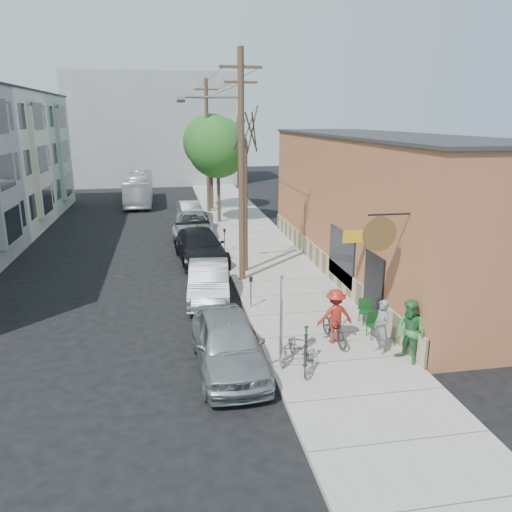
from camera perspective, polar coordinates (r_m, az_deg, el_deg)
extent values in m
plane|color=black|center=(18.69, -6.97, -7.69)|extent=(120.00, 120.00, 0.00)
cube|color=#A8A39B|center=(29.52, -0.02, 1.32)|extent=(4.50, 58.00, 0.15)
cube|color=#A25F3C|center=(24.58, 13.54, 5.56)|extent=(5.00, 20.00, 6.50)
cube|color=#2B2B2D|center=(24.25, 14.04, 13.25)|extent=(5.20, 20.20, 0.12)
cube|color=tan|center=(24.30, 7.68, -0.80)|extent=(0.10, 20.00, 1.10)
cube|color=black|center=(18.73, 13.29, -3.69)|extent=(0.10, 1.60, 2.60)
cube|color=black|center=(21.74, 9.74, 0.02)|extent=(0.08, 3.00, 2.20)
cylinder|color=brown|center=(15.72, 13.93, 2.46)|extent=(1.10, 0.06, 1.10)
cube|color=gold|center=(18.77, 11.36, 2.19)|extent=(1.00, 0.08, 0.45)
cube|color=beige|center=(36.28, -23.99, 9.76)|extent=(1.10, 3.20, 7.00)
cube|color=#A1B398|center=(44.69, -25.13, 10.49)|extent=(6.00, 8.00, 9.00)
cube|color=#A1B398|center=(44.08, -21.62, 10.81)|extent=(1.10, 3.20, 7.00)
cube|color=#999995|center=(59.19, -11.70, 13.96)|extent=(18.00, 8.00, 12.00)
cube|color=slate|center=(14.86, 2.90, -7.39)|extent=(0.07, 0.07, 2.80)
cube|color=silver|center=(14.50, 2.96, -3.75)|extent=(0.02, 0.45, 0.60)
cylinder|color=slate|center=(19.51, -0.58, -4.33)|extent=(0.06, 0.06, 1.10)
cylinder|color=black|center=(19.32, -0.58, -2.66)|extent=(0.14, 0.14, 0.18)
cylinder|color=slate|center=(27.84, -3.60, 1.74)|extent=(0.06, 0.06, 1.10)
cylinder|color=black|center=(27.70, -3.62, 2.94)|extent=(0.14, 0.14, 0.18)
cylinder|color=#503A28|center=(22.03, -1.68, 9.85)|extent=(0.28, 0.28, 10.00)
cube|color=#503A28|center=(22.01, -1.77, 20.80)|extent=(1.80, 0.12, 0.12)
cube|color=#503A28|center=(21.97, -1.75, 19.24)|extent=(1.40, 0.10, 0.10)
cylinder|color=slate|center=(21.71, -8.59, 17.27)|extent=(0.35, 0.24, 0.24)
cylinder|color=#503A28|center=(39.42, -5.57, 12.31)|extent=(0.28, 0.28, 10.00)
cube|color=#503A28|center=(39.41, -5.74, 18.42)|extent=(1.80, 0.12, 0.12)
cube|color=#503A28|center=(39.38, -5.71, 17.55)|extent=(1.40, 0.10, 0.10)
cylinder|color=#44392C|center=(23.59, -1.25, 5.36)|extent=(0.24, 0.24, 6.02)
cylinder|color=#44392C|center=(35.40, -4.30, 7.82)|extent=(0.24, 0.24, 4.88)
sphere|color=#286422|center=(35.13, -4.39, 12.26)|extent=(4.18, 4.18, 4.18)
cylinder|color=#44392C|center=(40.69, -5.10, 8.89)|extent=(0.24, 0.24, 5.00)
sphere|color=#286422|center=(40.47, -5.20, 12.85)|extent=(4.37, 4.37, 4.37)
imported|color=gray|center=(16.24, 14.15, -7.83)|extent=(0.50, 0.69, 1.75)
imported|color=#2F753B|center=(15.82, 17.22, -8.27)|extent=(1.08, 1.18, 1.97)
imported|color=maroon|center=(16.65, 9.03, -6.76)|extent=(1.21, 0.72, 1.84)
imported|color=black|center=(16.82, 8.97, -8.10)|extent=(0.81, 1.93, 0.99)
imported|color=black|center=(15.04, 5.70, -10.57)|extent=(1.08, 2.02, 1.17)
imported|color=slate|center=(15.53, 3.76, -10.38)|extent=(1.24, 1.61, 0.81)
imported|color=#989B9F|center=(15.14, -3.17, -9.91)|extent=(2.14, 4.96, 1.67)
imported|color=#A3A6AA|center=(20.82, -5.40, -2.91)|extent=(2.06, 4.80, 1.54)
imported|color=black|center=(26.24, -6.37, 1.09)|extent=(2.83, 5.87, 1.65)
imported|color=#A7A9AF|center=(32.14, -7.13, 3.62)|extent=(2.94, 5.61, 1.51)
imported|color=#9B9DA2|center=(37.31, -7.59, 5.14)|extent=(1.83, 4.23, 1.35)
imported|color=white|center=(45.26, -13.25, 7.49)|extent=(2.25, 9.38, 2.61)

